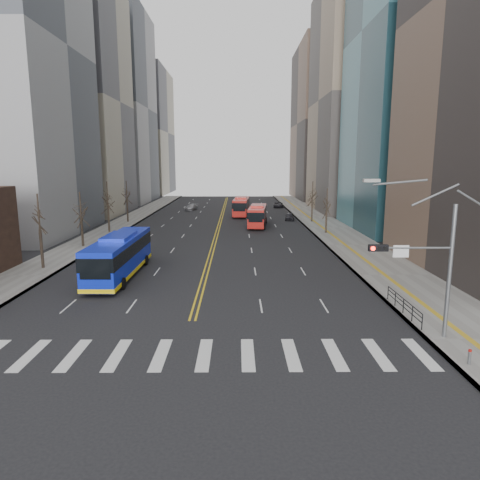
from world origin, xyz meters
name	(u,v)px	position (x,y,z in m)	size (l,w,h in m)	color
ground	(183,355)	(0.00, 0.00, 0.00)	(220.00, 220.00, 0.00)	black
sidewalk_right	(329,228)	(17.50, 45.00, 0.07)	(7.00, 130.00, 0.15)	gray
sidewalk_left	(114,228)	(-16.50, 45.00, 0.07)	(5.00, 130.00, 0.15)	gray
crosswalk	(183,355)	(0.00, 0.00, 0.01)	(26.70, 4.00, 0.01)	silver
centerline	(221,220)	(0.00, 55.00, 0.01)	(0.55, 100.00, 0.01)	gold
office_towers	(223,94)	(0.12, 68.51, 23.92)	(83.00, 134.00, 58.00)	gray
signal_mast	(426,259)	(13.77, 2.00, 4.86)	(5.37, 0.37, 9.39)	slate
pedestrian_railing	(404,304)	(14.30, 6.00, 0.82)	(0.06, 6.06, 1.02)	black
street_trees	(160,204)	(-7.18, 34.55, 4.87)	(35.20, 47.20, 7.60)	#31271E
blue_bus	(120,254)	(-7.74, 16.44, 2.03)	(3.19, 13.40, 3.86)	#0E24D4
red_bus_near	(258,214)	(6.32, 47.56, 1.95)	(3.68, 11.25, 3.51)	#A91812
red_bus_far	(241,205)	(3.83, 61.85, 2.04)	(3.60, 11.79, 3.67)	#A91812
car_white	(107,253)	(-11.01, 23.08, 0.71)	(1.50, 4.29, 1.41)	white
car_dark_mid	(290,216)	(12.50, 54.98, 0.65)	(1.54, 3.84, 1.31)	black
car_silver	(191,207)	(-7.00, 71.50, 0.65)	(1.81, 4.46, 1.29)	gray
car_dark_far	(278,205)	(12.50, 76.93, 0.63)	(2.11, 4.57, 1.27)	black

